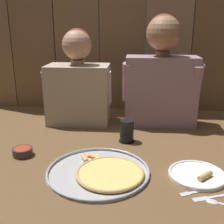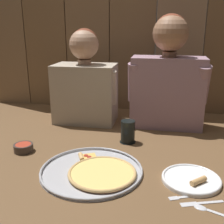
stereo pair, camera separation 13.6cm
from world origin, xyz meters
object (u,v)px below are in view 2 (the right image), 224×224
Objects in this scene: drinking_glass at (128,132)px; pizza_tray at (95,171)px; dinner_plate at (191,179)px; dipping_bowl at (23,147)px; diner_right at (168,75)px; diner_left at (85,82)px.

pizza_tray is at bearing -104.72° from drinking_glass.
dipping_bowl reaches higher than dinner_plate.
diner_right is at bearing 99.56° from dinner_plate.
diner_left is at bearing 70.33° from dipping_bowl.
pizza_tray is 3.65× the size of drinking_glass.
dinner_plate is (0.39, 0.01, -0.00)m from pizza_tray.
dipping_bowl is (-0.48, -0.21, -0.04)m from drinking_glass.
diner_right is at bearing 56.10° from drinking_glass.
diner_right is at bearing 36.12° from dipping_bowl.
diner_right reaches higher than diner_left.
pizza_tray is 0.39m from dinner_plate.
dinner_plate is at bearing -48.42° from drinking_glass.
dinner_plate is 1.95× the size of drinking_glass.
dinner_plate is 0.35× the size of diner_right.
diner_right reaches higher than drinking_glass.
dipping_bowl is (-0.39, 0.14, 0.01)m from pizza_tray.
pizza_tray is at bearing -19.09° from dipping_bowl.
dipping_bowl is 0.14× the size of diner_right.
pizza_tray is 0.75× the size of diner_left.
diner_right is at bearing 0.06° from diner_left.
diner_right is (-0.10, 0.62, 0.30)m from dinner_plate.
diner_right is (0.50, 0.00, 0.06)m from diner_left.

